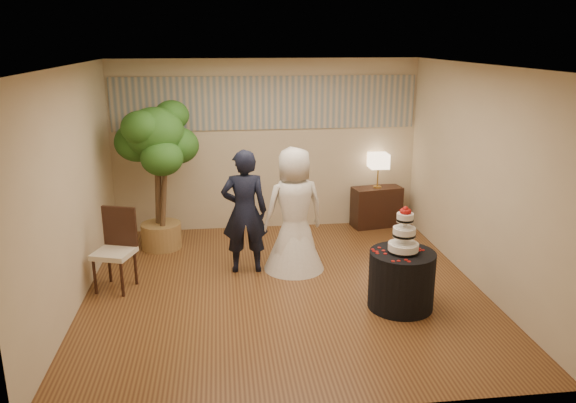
{
  "coord_description": "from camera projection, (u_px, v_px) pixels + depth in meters",
  "views": [
    {
      "loc": [
        -0.76,
        -6.58,
        3.11
      ],
      "look_at": [
        0.1,
        0.4,
        1.05
      ],
      "focal_mm": 35.0,
      "sensor_mm": 36.0,
      "label": 1
    }
  ],
  "objects": [
    {
      "name": "mural_border",
      "position": [
        266.0,
        103.0,
        9.01
      ],
      "size": [
        4.9,
        0.02,
        0.85
      ],
      "primitive_type": "cube",
      "color": "#98988D",
      "rests_on": "wall_back"
    },
    {
      "name": "groom",
      "position": [
        245.0,
        212.0,
        7.56
      ],
      "size": [
        0.63,
        0.42,
        1.71
      ],
      "primitive_type": "imported",
      "rotation": [
        0.0,
        0.0,
        3.13
      ],
      "color": "black",
      "rests_on": "floor"
    },
    {
      "name": "floor",
      "position": [
        284.0,
        288.0,
        7.24
      ],
      "size": [
        5.0,
        5.0,
        0.0
      ],
      "primitive_type": "cube",
      "color": "brown",
      "rests_on": "ground"
    },
    {
      "name": "ceiling",
      "position": [
        284.0,
        66.0,
        6.45
      ],
      "size": [
        5.0,
        5.0,
        0.0
      ],
      "primitive_type": "cube",
      "color": "white",
      "rests_on": "wall_back"
    },
    {
      "name": "cake_table",
      "position": [
        401.0,
        280.0,
        6.65
      ],
      "size": [
        0.9,
        0.9,
        0.7
      ],
      "primitive_type": "cylinder",
      "rotation": [
        0.0,
        0.0,
        0.18
      ],
      "color": "black",
      "rests_on": "floor"
    },
    {
      "name": "wedding_cake",
      "position": [
        404.0,
        230.0,
        6.47
      ],
      "size": [
        0.36,
        0.36,
        0.56
      ],
      "primitive_type": null,
      "color": "white",
      "rests_on": "cake_table"
    },
    {
      "name": "bride",
      "position": [
        294.0,
        209.0,
        7.63
      ],
      "size": [
        1.01,
        1.01,
        1.72
      ],
      "primitive_type": "imported",
      "rotation": [
        0.0,
        0.0,
        3.37
      ],
      "color": "white",
      "rests_on": "floor"
    },
    {
      "name": "side_chair",
      "position": [
        114.0,
        251.0,
        7.08
      ],
      "size": [
        0.61,
        0.62,
        1.04
      ],
      "primitive_type": null,
      "rotation": [
        0.0,
        0.0,
        -0.32
      ],
      "color": "black",
      "rests_on": "floor"
    },
    {
      "name": "table_lamp",
      "position": [
        378.0,
        171.0,
        9.37
      ],
      "size": [
        0.31,
        0.31,
        0.58
      ],
      "primitive_type": null,
      "color": "beige",
      "rests_on": "console"
    },
    {
      "name": "wall_back",
      "position": [
        266.0,
        146.0,
        9.22
      ],
      "size": [
        5.0,
        0.06,
        2.8
      ],
      "primitive_type": "cube",
      "color": "beige",
      "rests_on": "ground"
    },
    {
      "name": "wall_front",
      "position": [
        320.0,
        261.0,
        4.46
      ],
      "size": [
        5.0,
        0.06,
        2.8
      ],
      "primitive_type": "cube",
      "color": "beige",
      "rests_on": "ground"
    },
    {
      "name": "wall_right",
      "position": [
        479.0,
        177.0,
        7.13
      ],
      "size": [
        0.06,
        5.0,
        2.8
      ],
      "primitive_type": "cube",
      "color": "beige",
      "rests_on": "ground"
    },
    {
      "name": "wall_left",
      "position": [
        72.0,
        190.0,
        6.55
      ],
      "size": [
        0.06,
        5.0,
        2.8
      ],
      "primitive_type": "cube",
      "color": "beige",
      "rests_on": "ground"
    },
    {
      "name": "ficus_tree",
      "position": [
        158.0,
        176.0,
        8.33
      ],
      "size": [
        1.22,
        1.22,
        2.27
      ],
      "primitive_type": null,
      "rotation": [
        0.0,
        0.0,
        -1.71
      ],
      "color": "#295C1D",
      "rests_on": "floor"
    },
    {
      "name": "console",
      "position": [
        376.0,
        207.0,
        9.54
      ],
      "size": [
        0.87,
        0.5,
        0.68
      ],
      "primitive_type": "cube",
      "rotation": [
        0.0,
        0.0,
        0.17
      ],
      "color": "black",
      "rests_on": "floor"
    }
  ]
}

